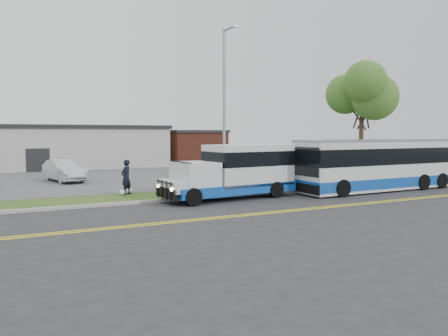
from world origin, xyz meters
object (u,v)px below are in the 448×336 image
parked_car_a (65,170)px  streetlight_near (225,105)px  shuttle_bus (237,170)px  transit_bus (378,165)px  tree_east (362,95)px  pedestrian (126,177)px

parked_car_a → streetlight_near: bearing=-64.4°
shuttle_bus → transit_bus: transit_bus is taller
tree_east → pedestrian: 17.39m
streetlight_near → pedestrian: bearing=167.2°
pedestrian → parked_car_a: (-2.28, 8.58, -0.19)m
transit_bus → shuttle_bus: bearing=172.1°
streetlight_near → transit_bus: bearing=-19.3°
tree_east → parked_car_a: 21.82m
pedestrian → shuttle_bus: bearing=107.9°
streetlight_near → pedestrian: (-5.59, 1.27, -4.15)m
streetlight_near → transit_bus: 10.27m
tree_east → streetlight_near: (-11.00, -0.27, -0.97)m
streetlight_near → pedestrian: size_ratio=4.82×
shuttle_bus → transit_bus: size_ratio=0.68×
transit_bus → parked_car_a: bearing=141.4°
shuttle_bus → parked_car_a: shuttle_bus is taller
transit_bus → tree_east: bearing=59.8°
shuttle_bus → transit_bus: 9.41m
transit_bus → pedestrian: bearing=162.1°
pedestrian → parked_car_a: size_ratio=0.41×
tree_east → transit_bus: (-1.93, -3.45, -4.60)m
tree_east → transit_bus: bearing=-119.2°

